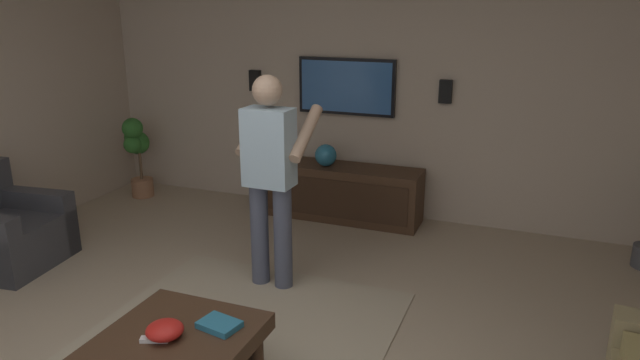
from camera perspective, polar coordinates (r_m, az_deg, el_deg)
wall_back_tv at (r=5.91m, az=5.26°, el=9.58°), size 0.10×6.21×2.73m
armchair at (r=5.55m, az=-28.78°, el=-4.58°), size 0.89×0.90×0.82m
coffee_table at (r=3.35m, az=-14.76°, el=-16.77°), size 1.00×0.80×0.40m
media_console at (r=5.92m, az=1.72°, el=-1.17°), size 0.45×1.70×0.55m
tv at (r=5.90m, az=2.61°, el=9.16°), size 0.05×1.01×0.57m
person_standing at (r=4.33m, az=-4.89°, el=0.97°), size 0.54×0.54×1.64m
potted_plant_tall at (r=6.82m, az=-17.59°, el=2.95°), size 0.34×0.30×0.91m
bowl at (r=3.32m, az=-15.01°, el=-14.06°), size 0.20×0.20×0.09m
remote_white at (r=3.32m, az=-15.96°, el=-14.83°), size 0.10×0.16×0.02m
book at (r=3.36m, az=-9.86°, el=-13.83°), size 0.20×0.25×0.04m
vase_round at (r=5.81m, az=0.57°, el=2.45°), size 0.22×0.22×0.22m
wall_speaker_left at (r=5.68m, az=12.24°, el=8.49°), size 0.06×0.12×0.22m
wall_speaker_right at (r=6.32m, az=-6.39°, el=9.69°), size 0.06×0.12×0.22m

